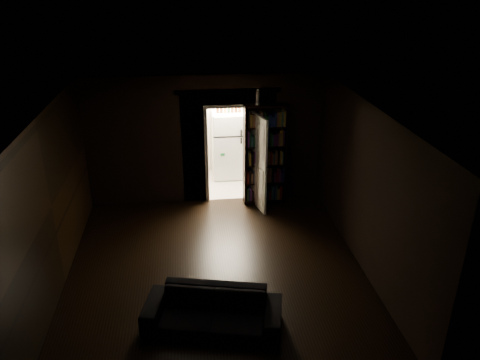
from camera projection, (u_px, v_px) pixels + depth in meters
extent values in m
plane|color=black|center=(216.00, 271.00, 7.99)|extent=(5.50, 5.50, 0.00)
cube|color=black|center=(147.00, 142.00, 9.82)|extent=(2.55, 0.10, 2.80)
cube|color=black|center=(285.00, 137.00, 10.14)|extent=(1.55, 0.10, 2.80)
cube|color=black|center=(228.00, 91.00, 9.58)|extent=(0.90, 0.10, 0.70)
cube|color=black|center=(51.00, 207.00, 7.14)|extent=(0.02, 5.50, 2.80)
cube|color=black|center=(366.00, 190.00, 7.69)|extent=(0.02, 5.50, 2.80)
cube|color=black|center=(233.00, 313.00, 4.93)|extent=(5.00, 0.02, 2.80)
cube|color=beige|center=(212.00, 113.00, 6.84)|extent=(5.00, 5.50, 0.02)
cube|color=white|center=(229.00, 155.00, 10.10)|extent=(1.04, 0.06, 2.17)
cube|color=beige|center=(226.00, 184.00, 11.37)|extent=(2.20, 1.80, 0.10)
cube|color=beige|center=(222.00, 124.00, 11.63)|extent=(2.20, 0.10, 2.40)
cube|color=beige|center=(180.00, 137.00, 10.75)|extent=(0.10, 1.60, 2.40)
cube|color=beige|center=(269.00, 134.00, 10.98)|extent=(0.10, 1.60, 2.40)
cube|color=beige|center=(224.00, 82.00, 10.35)|extent=(2.20, 1.80, 0.10)
cube|color=#D1707B|center=(221.00, 84.00, 11.16)|extent=(2.00, 0.04, 0.26)
imported|color=black|center=(213.00, 306.00, 6.59)|extent=(2.08, 1.26, 0.75)
cube|color=black|center=(265.00, 155.00, 9.99)|extent=(0.90, 0.33, 2.20)
cube|color=white|center=(228.00, 145.00, 11.37)|extent=(0.78, 0.73, 1.65)
cube|color=white|center=(258.00, 163.00, 9.79)|extent=(0.25, 0.84, 2.05)
cube|color=silver|center=(258.00, 97.00, 9.47)|extent=(0.13, 0.13, 0.32)
cube|color=black|center=(229.00, 107.00, 10.91)|extent=(0.70, 0.21, 0.28)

